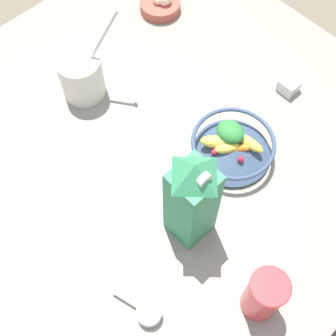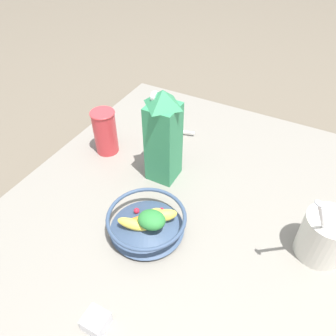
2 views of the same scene
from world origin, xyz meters
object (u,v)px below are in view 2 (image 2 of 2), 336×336
milk_carton (163,137)px  drinking_cup (105,131)px  yogurt_tub (325,235)px  spice_jar (96,322)px  fruit_bowl (147,222)px

milk_carton → drinking_cup: 0.23m
drinking_cup → yogurt_tub: bearing=82.9°
spice_jar → yogurt_tub: bearing=137.2°
milk_carton → yogurt_tub: size_ratio=1.13×
yogurt_tub → spice_jar: yogurt_tub is taller
spice_jar → fruit_bowl: bearing=-173.3°
spice_jar → milk_carton: bearing=-168.4°
fruit_bowl → spice_jar: fruit_bowl is taller
fruit_bowl → drinking_cup: size_ratio=1.36×
milk_carton → drinking_cup: size_ratio=1.95×
yogurt_tub → spice_jar: bearing=-42.8°
fruit_bowl → milk_carton: bearing=-162.5°
drinking_cup → spice_jar: bearing=33.5°
fruit_bowl → yogurt_tub: (-0.14, 0.40, 0.03)m
yogurt_tub → drinking_cup: (-0.09, -0.68, 0.01)m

